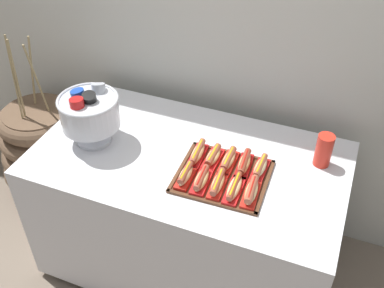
# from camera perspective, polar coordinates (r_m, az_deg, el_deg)

# --- Properties ---
(ground_plane) EXTENTS (10.00, 10.00, 0.00)m
(ground_plane) POSITION_cam_1_polar(r_m,az_deg,el_deg) (2.76, -0.34, -14.11)
(ground_plane) COLOR #7A6B5B
(back_wall) EXTENTS (6.00, 0.10, 2.60)m
(back_wall) POSITION_cam_1_polar(r_m,az_deg,el_deg) (2.37, 4.89, 16.30)
(back_wall) COLOR beige
(back_wall) RESTS_ON ground_plane
(buffet_table) EXTENTS (1.49, 0.83, 0.79)m
(buffet_table) POSITION_cam_1_polar(r_m,az_deg,el_deg) (2.45, -0.38, -8.29)
(buffet_table) COLOR silver
(buffet_table) RESTS_ON ground_plane
(floor_vase) EXTENTS (0.58, 0.58, 1.14)m
(floor_vase) POSITION_cam_1_polar(r_m,az_deg,el_deg) (3.11, -17.72, -0.95)
(floor_vase) COLOR brown
(floor_vase) RESTS_ON ground_plane
(serving_tray) EXTENTS (0.42, 0.37, 0.01)m
(serving_tray) POSITION_cam_1_polar(r_m,az_deg,el_deg) (2.08, 3.86, -4.07)
(serving_tray) COLOR #56331E
(serving_tray) RESTS_ON buffet_table
(hot_dog_0) EXTENTS (0.06, 0.16, 0.06)m
(hot_dog_0) POSITION_cam_1_polar(r_m,az_deg,el_deg) (2.03, -0.83, -3.91)
(hot_dog_0) COLOR red
(hot_dog_0) RESTS_ON serving_tray
(hot_dog_1) EXTENTS (0.07, 0.17, 0.06)m
(hot_dog_1) POSITION_cam_1_polar(r_m,az_deg,el_deg) (2.02, 1.17, -4.49)
(hot_dog_1) COLOR red
(hot_dog_1) RESTS_ON serving_tray
(hot_dog_2) EXTENTS (0.07, 0.17, 0.06)m
(hot_dog_2) POSITION_cam_1_polar(r_m,az_deg,el_deg) (2.00, 3.21, -4.97)
(hot_dog_2) COLOR red
(hot_dog_2) RESTS_ON serving_tray
(hot_dog_3) EXTENTS (0.07, 0.18, 0.06)m
(hot_dog_3) POSITION_cam_1_polar(r_m,az_deg,el_deg) (1.99, 5.28, -5.51)
(hot_dog_3) COLOR red
(hot_dog_3) RESTS_ON serving_tray
(hot_dog_4) EXTENTS (0.07, 0.18, 0.06)m
(hot_dog_4) POSITION_cam_1_polar(r_m,az_deg,el_deg) (1.98, 7.38, -5.93)
(hot_dog_4) COLOR red
(hot_dog_4) RESTS_ON serving_tray
(hot_dog_5) EXTENTS (0.07, 0.19, 0.06)m
(hot_dog_5) POSITION_cam_1_polar(r_m,az_deg,el_deg) (2.15, 0.72, -1.14)
(hot_dog_5) COLOR #B21414
(hot_dog_5) RESTS_ON serving_tray
(hot_dog_6) EXTENTS (0.07, 0.16, 0.06)m
(hot_dog_6) POSITION_cam_1_polar(r_m,az_deg,el_deg) (2.14, 2.62, -1.62)
(hot_dog_6) COLOR red
(hot_dog_6) RESTS_ON serving_tray
(hot_dog_7) EXTENTS (0.06, 0.17, 0.06)m
(hot_dog_7) POSITION_cam_1_polar(r_m,az_deg,el_deg) (2.12, 4.55, -2.05)
(hot_dog_7) COLOR red
(hot_dog_7) RESTS_ON serving_tray
(hot_dog_8) EXTENTS (0.07, 0.18, 0.06)m
(hot_dog_8) POSITION_cam_1_polar(r_m,az_deg,el_deg) (2.11, 6.51, -2.47)
(hot_dog_8) COLOR #B21414
(hot_dog_8) RESTS_ON serving_tray
(hot_dog_9) EXTENTS (0.06, 0.16, 0.06)m
(hot_dog_9) POSITION_cam_1_polar(r_m,az_deg,el_deg) (2.10, 8.48, -2.94)
(hot_dog_9) COLOR red
(hot_dog_9) RESTS_ON serving_tray
(punch_bowl) EXTENTS (0.29, 0.29, 0.29)m
(punch_bowl) POSITION_cam_1_polar(r_m,az_deg,el_deg) (2.23, -12.64, 3.98)
(punch_bowl) COLOR silver
(punch_bowl) RESTS_ON buffet_table
(cup_stack) EXTENTS (0.08, 0.08, 0.16)m
(cup_stack) POSITION_cam_1_polar(r_m,az_deg,el_deg) (2.18, 16.07, -0.75)
(cup_stack) COLOR red
(cup_stack) RESTS_ON buffet_table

